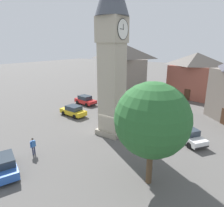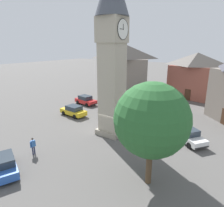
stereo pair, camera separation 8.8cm
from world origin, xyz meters
name	(u,v)px [view 1 (the left image)]	position (x,y,z in m)	size (l,w,h in m)	color
ground_plane	(112,133)	(0.00, 0.00, 0.00)	(200.00, 200.00, 0.00)	#565451
clock_tower	(112,38)	(0.00, 0.00, 10.59)	(3.47, 3.47, 18.17)	gray
car_blue_kerb	(4,165)	(11.24, -2.73, 0.76)	(3.12, 4.46, 1.53)	#2D5BB7
car_silver_kerb	(85,100)	(-7.12, -10.55, 0.76)	(2.27, 4.33, 1.53)	red
car_red_corner	(116,107)	(-6.56, -3.83, 0.76)	(3.84, 4.31, 1.53)	white
car_white_side	(73,111)	(-1.72, -8.04, 0.76)	(2.05, 4.25, 1.53)	gold
car_black_far	(188,135)	(-2.73, 7.89, 0.76)	(3.80, 4.32, 1.53)	white
pedestrian	(33,145)	(8.17, -3.30, 1.01)	(0.56, 0.23, 1.69)	#2D3351
tree	(152,120)	(5.69, 7.27, 5.00)	(5.27, 5.27, 7.65)	brown
building_terrace_right	(124,70)	(-16.35, -8.48, 5.17)	(9.98, 11.25, 10.15)	slate
building_corner_back	(195,75)	(-22.66, 3.65, 4.40)	(7.08, 10.17, 8.62)	#995142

